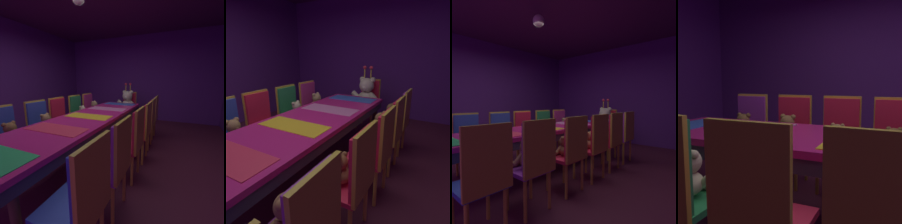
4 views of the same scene
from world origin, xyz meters
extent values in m
plane|color=#591E33|center=(0.00, 0.00, 0.00)|extent=(7.90, 7.90, 0.00)
cube|color=#59267F|center=(0.00, 3.20, 1.40)|extent=(5.20, 0.12, 2.80)
cube|color=#59267F|center=(-2.60, 0.00, 1.40)|extent=(0.12, 6.40, 2.80)
cube|color=#4C1E4C|center=(0.00, 0.00, 2.80)|extent=(5.20, 6.40, 0.04)
cube|color=#C61E72|center=(0.00, 0.00, 0.71)|extent=(0.90, 3.47, 0.05)
cube|color=#33333F|center=(0.00, 0.00, 0.64)|extent=(0.88, 3.40, 0.10)
cylinder|color=#4C3826|center=(0.38, 1.56, 0.34)|extent=(0.07, 0.07, 0.69)
cylinder|color=#4C3826|center=(-0.38, 1.56, 0.34)|extent=(0.07, 0.07, 0.69)
cube|color=#E52D4C|center=(0.00, -0.74, 0.74)|extent=(0.77, 0.32, 0.01)
cube|color=yellow|center=(0.00, 0.00, 0.74)|extent=(0.77, 0.32, 0.01)
cube|color=pink|center=(0.00, 0.74, 0.74)|extent=(0.77, 0.32, 0.01)
cube|color=blue|center=(0.00, 1.47, 0.74)|extent=(0.77, 0.32, 0.01)
cube|color=#2D47B2|center=(-0.71, -0.86, 0.44)|extent=(0.40, 0.40, 0.04)
cube|color=#2D47B2|center=(-0.89, -0.86, 0.71)|extent=(0.05, 0.38, 0.50)
cube|color=gold|center=(-0.91, -0.86, 0.71)|extent=(0.03, 0.41, 0.55)
cylinder|color=gold|center=(-0.55, -0.70, 0.21)|extent=(0.04, 0.04, 0.42)
cylinder|color=gold|center=(-0.55, -1.02, 0.21)|extent=(0.04, 0.04, 0.42)
cylinder|color=gold|center=(-0.87, -0.70, 0.21)|extent=(0.04, 0.04, 0.42)
cylinder|color=gold|center=(-0.87, -1.02, 0.21)|extent=(0.04, 0.04, 0.42)
ellipsoid|color=brown|center=(-0.71, -0.86, 0.55)|extent=(0.20, 0.20, 0.16)
sphere|color=brown|center=(-0.69, -0.86, 0.70)|extent=(0.16, 0.16, 0.16)
sphere|color=#99663C|center=(-0.64, -0.86, 0.68)|extent=(0.06, 0.06, 0.06)
sphere|color=brown|center=(-0.71, -0.80, 0.76)|extent=(0.06, 0.06, 0.06)
sphere|color=brown|center=(-0.71, -0.92, 0.76)|extent=(0.06, 0.06, 0.06)
cylinder|color=brown|center=(-0.67, -0.76, 0.57)|extent=(0.06, 0.14, 0.13)
cylinder|color=brown|center=(-0.67, -0.96, 0.57)|extent=(0.06, 0.14, 0.13)
cylinder|color=brown|center=(-0.58, -0.80, 0.49)|extent=(0.07, 0.15, 0.07)
cylinder|color=brown|center=(-0.58, -0.91, 0.49)|extent=(0.07, 0.15, 0.07)
cube|color=#2D47B2|center=(-0.72, -0.25, 0.44)|extent=(0.40, 0.40, 0.04)
cube|color=#2D47B2|center=(-0.90, -0.25, 0.71)|extent=(0.05, 0.38, 0.50)
cube|color=gold|center=(-0.92, -0.25, 0.71)|extent=(0.03, 0.41, 0.55)
cylinder|color=gold|center=(-0.56, -0.09, 0.21)|extent=(0.04, 0.04, 0.42)
cylinder|color=gold|center=(-0.56, -0.41, 0.21)|extent=(0.04, 0.04, 0.42)
cylinder|color=gold|center=(-0.88, -0.09, 0.21)|extent=(0.04, 0.04, 0.42)
cylinder|color=gold|center=(-0.88, -0.41, 0.21)|extent=(0.04, 0.04, 0.42)
ellipsoid|color=#9E7247|center=(-0.72, -0.25, 0.55)|extent=(0.20, 0.20, 0.16)
sphere|color=#9E7247|center=(-0.70, -0.25, 0.69)|extent=(0.16, 0.16, 0.16)
sphere|color=tan|center=(-0.65, -0.25, 0.68)|extent=(0.06, 0.06, 0.06)
sphere|color=#9E7247|center=(-0.72, -0.19, 0.75)|extent=(0.06, 0.06, 0.06)
sphere|color=#9E7247|center=(-0.72, -0.31, 0.75)|extent=(0.06, 0.06, 0.06)
cylinder|color=#9E7247|center=(-0.68, -0.15, 0.56)|extent=(0.05, 0.14, 0.13)
cylinder|color=#9E7247|center=(-0.68, -0.35, 0.56)|extent=(0.05, 0.14, 0.13)
cylinder|color=#9E7247|center=(-0.59, -0.19, 0.49)|extent=(0.07, 0.15, 0.07)
cylinder|color=#9E7247|center=(-0.59, -0.30, 0.49)|extent=(0.07, 0.15, 0.07)
cube|color=red|center=(-0.74, 0.28, 0.44)|extent=(0.40, 0.40, 0.04)
cube|color=red|center=(-0.92, 0.28, 0.71)|extent=(0.05, 0.38, 0.50)
cube|color=gold|center=(-0.94, 0.28, 0.71)|extent=(0.03, 0.41, 0.55)
cylinder|color=gold|center=(-0.58, 0.44, 0.21)|extent=(0.04, 0.04, 0.42)
cylinder|color=gold|center=(-0.58, 0.12, 0.21)|extent=(0.04, 0.04, 0.42)
cylinder|color=gold|center=(-0.90, 0.44, 0.21)|extent=(0.04, 0.04, 0.42)
cylinder|color=gold|center=(-0.90, 0.12, 0.21)|extent=(0.04, 0.04, 0.42)
cube|color=#268C4C|center=(-0.71, 0.84, 0.44)|extent=(0.40, 0.40, 0.04)
cube|color=#268C4C|center=(-0.89, 0.84, 0.71)|extent=(0.05, 0.38, 0.50)
cube|color=gold|center=(-0.91, 0.84, 0.71)|extent=(0.03, 0.41, 0.55)
cylinder|color=gold|center=(-0.55, 1.00, 0.21)|extent=(0.04, 0.04, 0.42)
cylinder|color=gold|center=(-0.55, 0.68, 0.21)|extent=(0.04, 0.04, 0.42)
cylinder|color=gold|center=(-0.87, 1.00, 0.21)|extent=(0.04, 0.04, 0.42)
cylinder|color=gold|center=(-0.87, 0.68, 0.21)|extent=(0.04, 0.04, 0.42)
ellipsoid|color=beige|center=(-0.71, 0.84, 0.54)|extent=(0.18, 0.18, 0.14)
sphere|color=beige|center=(-0.70, 0.84, 0.67)|extent=(0.14, 0.14, 0.14)
sphere|color=#FDDCAD|center=(-0.65, 0.84, 0.66)|extent=(0.05, 0.05, 0.05)
sphere|color=beige|center=(-0.71, 0.89, 0.72)|extent=(0.05, 0.05, 0.05)
sphere|color=beige|center=(-0.71, 0.79, 0.72)|extent=(0.05, 0.05, 0.05)
cylinder|color=beige|center=(-0.68, 0.93, 0.55)|extent=(0.05, 0.13, 0.12)
cylinder|color=beige|center=(-0.68, 0.75, 0.55)|extent=(0.05, 0.13, 0.12)
cylinder|color=beige|center=(-0.59, 0.89, 0.49)|extent=(0.06, 0.14, 0.06)
cylinder|color=beige|center=(-0.59, 0.79, 0.49)|extent=(0.06, 0.14, 0.06)
cube|color=#CC338C|center=(-0.71, 1.39, 0.44)|extent=(0.40, 0.40, 0.04)
cube|color=#CC338C|center=(-0.89, 1.39, 0.71)|extent=(0.05, 0.38, 0.50)
cube|color=gold|center=(-0.91, 1.39, 0.71)|extent=(0.03, 0.41, 0.55)
cylinder|color=gold|center=(-0.55, 1.55, 0.21)|extent=(0.04, 0.04, 0.42)
cylinder|color=gold|center=(-0.55, 1.23, 0.21)|extent=(0.04, 0.04, 0.42)
cylinder|color=gold|center=(-0.87, 1.55, 0.21)|extent=(0.04, 0.04, 0.42)
cylinder|color=gold|center=(-0.87, 1.23, 0.21)|extent=(0.04, 0.04, 0.42)
ellipsoid|color=tan|center=(-0.71, 1.39, 0.55)|extent=(0.21, 0.21, 0.16)
sphere|color=tan|center=(-0.69, 1.39, 0.70)|extent=(0.16, 0.16, 0.16)
sphere|color=tan|center=(-0.64, 1.39, 0.69)|extent=(0.06, 0.06, 0.06)
sphere|color=tan|center=(-0.71, 1.46, 0.76)|extent=(0.06, 0.06, 0.06)
sphere|color=tan|center=(-0.71, 1.33, 0.76)|extent=(0.06, 0.06, 0.06)
cylinder|color=tan|center=(-0.67, 1.50, 0.57)|extent=(0.06, 0.15, 0.14)
cylinder|color=tan|center=(-0.67, 1.29, 0.57)|extent=(0.06, 0.15, 0.14)
cylinder|color=tan|center=(-0.58, 1.45, 0.50)|extent=(0.07, 0.15, 0.07)
cylinder|color=tan|center=(-0.58, 1.34, 0.50)|extent=(0.07, 0.15, 0.07)
cube|color=#2D47B2|center=(0.71, -1.38, 0.44)|extent=(0.40, 0.40, 0.04)
cube|color=#2D47B2|center=(0.89, -1.38, 0.71)|extent=(0.05, 0.38, 0.50)
cube|color=gold|center=(0.91, -1.38, 0.71)|extent=(0.03, 0.41, 0.55)
cylinder|color=gold|center=(0.87, -1.22, 0.21)|extent=(0.04, 0.04, 0.42)
cylinder|color=gold|center=(0.55, -1.22, 0.21)|extent=(0.04, 0.04, 0.42)
cylinder|color=gold|center=(0.55, -1.54, 0.21)|extent=(0.04, 0.04, 0.42)
cube|color=purple|center=(0.72, -0.85, 0.44)|extent=(0.40, 0.40, 0.04)
cube|color=purple|center=(0.90, -0.85, 0.71)|extent=(0.05, 0.38, 0.50)
cube|color=gold|center=(0.92, -0.85, 0.71)|extent=(0.03, 0.41, 0.55)
cylinder|color=gold|center=(0.88, -0.69, 0.21)|extent=(0.04, 0.04, 0.42)
cylinder|color=gold|center=(0.88, -1.01, 0.21)|extent=(0.04, 0.04, 0.42)
cylinder|color=gold|center=(0.56, -0.69, 0.21)|extent=(0.04, 0.04, 0.42)
cylinder|color=gold|center=(0.56, -1.01, 0.21)|extent=(0.04, 0.04, 0.42)
ellipsoid|color=olive|center=(0.72, -0.85, 0.54)|extent=(0.19, 0.19, 0.15)
sphere|color=olive|center=(0.70, -0.85, 0.68)|extent=(0.15, 0.15, 0.15)
sphere|color=#AE7747|center=(0.65, -0.85, 0.67)|extent=(0.06, 0.06, 0.06)
sphere|color=olive|center=(0.72, -0.91, 0.74)|extent=(0.06, 0.06, 0.06)
sphere|color=olive|center=(0.72, -0.79, 0.74)|extent=(0.06, 0.06, 0.06)
cylinder|color=olive|center=(0.68, -0.94, 0.56)|extent=(0.05, 0.13, 0.13)
cylinder|color=olive|center=(0.68, -0.76, 0.56)|extent=(0.05, 0.13, 0.13)
cylinder|color=olive|center=(0.59, -0.90, 0.49)|extent=(0.06, 0.14, 0.06)
cylinder|color=olive|center=(0.59, -0.80, 0.49)|extent=(0.06, 0.14, 0.06)
cube|color=red|center=(0.73, -0.26, 0.44)|extent=(0.40, 0.40, 0.04)
cube|color=red|center=(0.91, -0.26, 0.71)|extent=(0.05, 0.38, 0.50)
cube|color=gold|center=(0.93, -0.26, 0.71)|extent=(0.03, 0.41, 0.55)
cylinder|color=gold|center=(0.89, -0.10, 0.21)|extent=(0.04, 0.04, 0.42)
cylinder|color=gold|center=(0.89, -0.42, 0.21)|extent=(0.04, 0.04, 0.42)
cylinder|color=gold|center=(0.57, -0.10, 0.21)|extent=(0.04, 0.04, 0.42)
cylinder|color=gold|center=(0.57, -0.42, 0.21)|extent=(0.04, 0.04, 0.42)
ellipsoid|color=brown|center=(0.73, -0.26, 0.53)|extent=(0.16, 0.16, 0.13)
sphere|color=brown|center=(0.71, -0.26, 0.65)|extent=(0.13, 0.13, 0.13)
sphere|color=#99663C|center=(0.67, -0.26, 0.64)|extent=(0.05, 0.05, 0.05)
sphere|color=brown|center=(0.73, -0.31, 0.70)|extent=(0.05, 0.05, 0.05)
sphere|color=brown|center=(0.73, -0.21, 0.70)|extent=(0.05, 0.05, 0.05)
cylinder|color=brown|center=(0.69, -0.34, 0.54)|extent=(0.05, 0.12, 0.11)
cylinder|color=brown|center=(0.69, -0.18, 0.54)|extent=(0.05, 0.12, 0.11)
cylinder|color=brown|center=(0.62, -0.30, 0.49)|extent=(0.06, 0.12, 0.06)
cylinder|color=brown|center=(0.62, -0.22, 0.49)|extent=(0.06, 0.12, 0.06)
cube|color=red|center=(0.74, 0.28, 0.44)|extent=(0.40, 0.40, 0.04)
cube|color=red|center=(0.92, 0.28, 0.71)|extent=(0.05, 0.38, 0.50)
cube|color=gold|center=(0.94, 0.28, 0.71)|extent=(0.03, 0.41, 0.55)
cylinder|color=gold|center=(0.90, 0.44, 0.21)|extent=(0.04, 0.04, 0.42)
cylinder|color=gold|center=(0.90, 0.12, 0.21)|extent=(0.04, 0.04, 0.42)
cylinder|color=gold|center=(0.58, 0.44, 0.21)|extent=(0.04, 0.04, 0.42)
cylinder|color=gold|center=(0.58, 0.12, 0.21)|extent=(0.04, 0.04, 0.42)
ellipsoid|color=#9E7247|center=(0.74, 0.28, 0.53)|extent=(0.16, 0.16, 0.13)
sphere|color=#9E7247|center=(0.73, 0.28, 0.65)|extent=(0.13, 0.13, 0.13)
sphere|color=tan|center=(0.68, 0.28, 0.64)|extent=(0.05, 0.05, 0.05)
sphere|color=#9E7247|center=(0.74, 0.23, 0.70)|extent=(0.05, 0.05, 0.05)
sphere|color=#9E7247|center=(0.74, 0.33, 0.70)|extent=(0.05, 0.05, 0.05)
cylinder|color=#9E7247|center=(0.71, 0.20, 0.54)|extent=(0.04, 0.11, 0.11)
cylinder|color=#9E7247|center=(0.71, 0.36, 0.54)|extent=(0.04, 0.11, 0.11)
cylinder|color=#9E7247|center=(0.64, 0.24, 0.49)|extent=(0.06, 0.12, 0.06)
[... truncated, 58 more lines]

